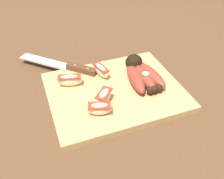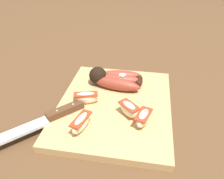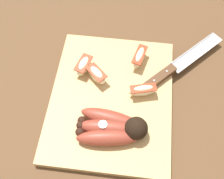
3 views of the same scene
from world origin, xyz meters
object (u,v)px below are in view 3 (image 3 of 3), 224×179
apple_wedge_middle (84,65)px  chefs_knife (173,68)px  apple_wedge_far (97,75)px  banana_bunch (113,128)px  apple_wedge_extra (139,57)px  apple_wedge_near (143,89)px

apple_wedge_middle → chefs_knife: bearing=96.8°
apple_wedge_far → chefs_knife: bearing=105.2°
chefs_knife → banana_bunch: bearing=-35.4°
banana_bunch → apple_wedge_far: size_ratio=2.61×
banana_bunch → apple_wedge_middle: bearing=-149.3°
apple_wedge_far → banana_bunch: bearing=23.3°
chefs_knife → apple_wedge_far: (0.05, -0.20, 0.01)m
banana_bunch → chefs_knife: bearing=144.6°
banana_bunch → chefs_knife: size_ratio=0.74×
chefs_knife → apple_wedge_far: bearing=-74.8°
chefs_knife → apple_wedge_extra: 0.09m
chefs_knife → apple_wedge_near: apple_wedge_near is taller
apple_wedge_middle → apple_wedge_near: bearing=71.2°
chefs_knife → apple_wedge_middle: (0.03, -0.23, 0.01)m
chefs_knife → apple_wedge_near: bearing=-42.7°
apple_wedge_near → apple_wedge_extra: (-0.10, -0.02, 0.00)m
banana_bunch → apple_wedge_extra: size_ratio=2.19×
apple_wedge_far → apple_wedge_extra: 0.12m
chefs_knife → apple_wedge_far: size_ratio=3.52×
banana_bunch → apple_wedge_near: banana_bunch is taller
apple_wedge_middle → apple_wedge_far: 0.05m
apple_wedge_near → apple_wedge_extra: bearing=-170.7°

